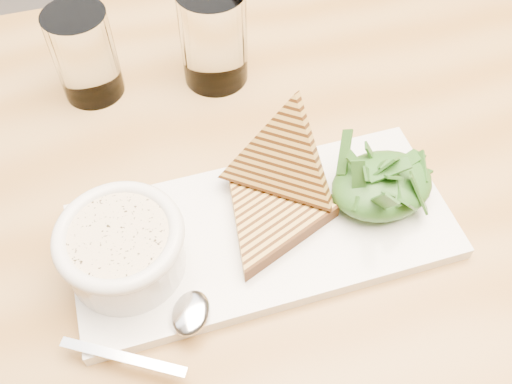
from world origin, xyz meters
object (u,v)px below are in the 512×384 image
object	(u,v)px
soup_bowl	(124,252)
glass_near	(85,55)
glass_far	(214,37)
platter	(263,231)
table_top	(258,227)

from	to	relation	value
soup_bowl	glass_near	xyz separation A→B (m)	(0.02, 0.27, 0.02)
glass_near	glass_far	xyz separation A→B (m)	(0.15, -0.03, 0.01)
platter	glass_near	xyz separation A→B (m)	(-0.12, 0.28, 0.05)
soup_bowl	glass_near	distance (m)	0.27
platter	glass_far	size ratio (longest dim) A/B	3.10
table_top	glass_far	distance (m)	0.24
table_top	platter	distance (m)	0.04
table_top	platter	size ratio (longest dim) A/B	3.39
table_top	glass_far	size ratio (longest dim) A/B	10.51
glass_far	table_top	bearing A→B (deg)	-97.62
table_top	glass_far	world-z (taller)	glass_far
table_top	soup_bowl	xyz separation A→B (m)	(-0.14, -0.02, 0.06)
platter	glass_near	world-z (taller)	glass_near
soup_bowl	glass_near	size ratio (longest dim) A/B	1.00
glass_near	platter	bearing A→B (deg)	-67.17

